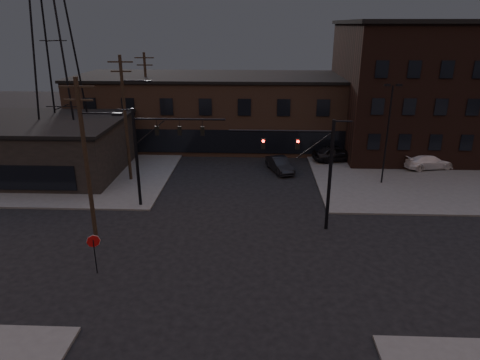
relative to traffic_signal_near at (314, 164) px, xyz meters
name	(u,v)px	position (x,y,z in m)	size (l,w,h in m)	color
ground	(233,258)	(-5.36, -4.50, -4.93)	(140.00, 140.00, 0.00)	black
sidewalk_ne	(445,159)	(16.64, 17.50, -4.86)	(30.00, 30.00, 0.15)	#474744
sidewalk_nw	(51,154)	(-27.36, 17.50, -4.86)	(30.00, 30.00, 0.15)	#474744
building_row	(246,111)	(-5.36, 23.50, -0.93)	(40.00, 12.00, 8.00)	#50382A
building_right	(440,90)	(16.64, 21.50, 2.07)	(22.00, 16.00, 14.00)	black
building_left	(39,148)	(-25.36, 11.50, -2.43)	(16.00, 12.00, 5.00)	black
traffic_signal_near	(314,164)	(0.00, 0.00, 0.00)	(7.12, 0.24, 8.00)	black
traffic_signal_far	(152,147)	(-12.07, 3.50, 0.08)	(7.12, 0.24, 8.00)	black
stop_sign	(94,245)	(-13.36, -6.49, -3.09)	(0.72, 0.33, 2.48)	black
utility_pole_near	(87,159)	(-14.79, -2.50, 0.94)	(3.70, 0.28, 11.00)	black
utility_pole_mid	(126,117)	(-15.79, 9.50, 1.19)	(3.70, 0.28, 11.50)	black
utility_pole_far	(147,99)	(-16.86, 21.50, 0.85)	(2.20, 0.28, 11.00)	black
transmission_tower	(53,41)	(-23.36, 13.50, 7.57)	(7.00, 7.00, 25.00)	black
lot_light_a	(388,126)	(7.64, 9.50, 0.58)	(1.50, 0.28, 9.14)	black
lot_light_b	(435,115)	(13.64, 14.50, 0.58)	(1.50, 0.28, 9.14)	black
parked_car_lot_a	(336,153)	(4.54, 16.10, -3.93)	(2.02, 5.02, 1.71)	black
parked_car_lot_b	(428,161)	(13.42, 13.92, -4.03)	(2.11, 5.18, 1.50)	silver
car_crossing	(280,165)	(-1.64, 12.70, -4.20)	(1.55, 4.43, 1.46)	black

